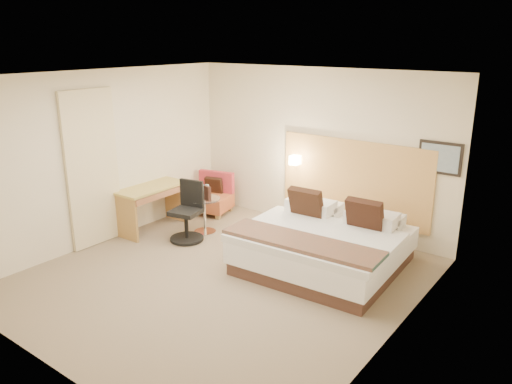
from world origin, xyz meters
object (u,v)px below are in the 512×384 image
Objects in this scene: desk at (152,196)px; desk_chair at (188,216)px; lounge_chair at (212,197)px; bed at (325,244)px; side_table at (205,213)px.

desk_chair is (0.79, 0.02, -0.21)m from desk.
lounge_chair is at bearing 115.20° from desk_chair.
side_table is at bearing -178.70° from bed.
lounge_chair is at bearing 80.45° from desk.
desk_chair is at bearing -64.80° from lounge_chair.
desk_chair is at bearing -90.63° from side_table.
side_table is (-2.25, -0.05, -0.00)m from bed.
lounge_chair is 1.23× the size of side_table.
bed is 3.28× the size of side_table.
desk_chair reaches higher than desk.
desk_chair reaches higher than lounge_chair.
bed is at bearing -15.59° from lounge_chair.
bed reaches higher than desk_chair.
bed is at bearing 11.09° from desk_chair.
desk_chair is (0.58, -1.23, 0.10)m from lounge_chair.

